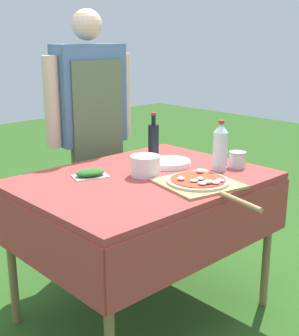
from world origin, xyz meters
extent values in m
plane|color=#2D5B1E|center=(0.00, 0.00, 0.00)|extent=(12.00, 12.00, 0.00)
cube|color=#A83D38|center=(0.00, 0.00, 0.79)|extent=(1.25, 0.95, 0.04)
cube|color=#A83D38|center=(0.00, -0.48, 0.63)|extent=(1.25, 0.01, 0.28)
cube|color=#A83D38|center=(0.00, 0.48, 0.63)|extent=(1.25, 0.01, 0.28)
cube|color=#A83D38|center=(-0.63, 0.00, 0.63)|extent=(0.01, 0.95, 0.28)
cube|color=#A83D38|center=(0.63, 0.00, 0.63)|extent=(0.01, 0.95, 0.28)
cylinder|color=olive|center=(-0.57, -0.41, 0.38)|extent=(0.04, 0.04, 0.77)
cylinder|color=olive|center=(0.57, -0.41, 0.38)|extent=(0.04, 0.04, 0.77)
cylinder|color=olive|center=(-0.57, 0.41, 0.38)|extent=(0.04, 0.04, 0.77)
cylinder|color=olive|center=(0.57, 0.41, 0.38)|extent=(0.04, 0.04, 0.77)
cylinder|color=#70604C|center=(0.29, 0.73, 0.42)|extent=(0.12, 0.12, 0.84)
cylinder|color=#70604C|center=(0.13, 0.74, 0.42)|extent=(0.12, 0.12, 0.84)
cube|color=#4C7099|center=(0.21, 0.74, 1.15)|extent=(0.47, 0.23, 0.63)
cube|color=#56704C|center=(0.20, 0.63, 0.91)|extent=(0.36, 0.04, 0.91)
cylinder|color=beige|center=(0.47, 0.72, 1.12)|extent=(0.10, 0.10, 0.56)
cylinder|color=beige|center=(-0.06, 0.76, 1.12)|extent=(0.10, 0.10, 0.56)
sphere|color=beige|center=(0.21, 0.74, 1.58)|extent=(0.19, 0.19, 0.19)
cube|color=tan|center=(0.11, -0.28, 0.81)|extent=(0.42, 0.42, 0.01)
cylinder|color=tan|center=(0.05, -0.58, 0.81)|extent=(0.08, 0.26, 0.02)
cylinder|color=beige|center=(0.11, -0.28, 0.82)|extent=(0.31, 0.31, 0.01)
cylinder|color=#D14223|center=(0.11, -0.28, 0.83)|extent=(0.27, 0.27, 0.00)
ellipsoid|color=white|center=(0.05, -0.35, 0.84)|extent=(0.04, 0.05, 0.02)
ellipsoid|color=white|center=(0.06, -0.30, 0.84)|extent=(0.05, 0.05, 0.01)
ellipsoid|color=white|center=(0.20, -0.21, 0.84)|extent=(0.06, 0.06, 0.02)
ellipsoid|color=white|center=(0.11, -0.30, 0.84)|extent=(0.05, 0.04, 0.02)
ellipsoid|color=white|center=(0.16, -0.38, 0.84)|extent=(0.04, 0.05, 0.01)
ellipsoid|color=white|center=(0.12, -0.39, 0.84)|extent=(0.05, 0.05, 0.01)
ellipsoid|color=white|center=(0.03, -0.24, 0.84)|extent=(0.05, 0.05, 0.02)
ellipsoid|color=white|center=(0.09, -0.36, 0.84)|extent=(0.05, 0.05, 0.02)
ellipsoid|color=#286B23|center=(0.07, -0.36, 0.83)|extent=(0.02, 0.03, 0.00)
ellipsoid|color=#286B23|center=(0.08, -0.19, 0.83)|extent=(0.04, 0.04, 0.00)
ellipsoid|color=#286B23|center=(0.13, -0.34, 0.83)|extent=(0.03, 0.01, 0.00)
ellipsoid|color=#286B23|center=(0.09, -0.33, 0.83)|extent=(0.03, 0.03, 0.00)
cylinder|color=black|center=(0.30, 0.24, 0.91)|extent=(0.06, 0.06, 0.20)
cylinder|color=black|center=(0.30, 0.24, 1.04)|extent=(0.03, 0.03, 0.06)
cylinder|color=#B22823|center=(0.30, 0.24, 1.07)|extent=(0.03, 0.03, 0.02)
cylinder|color=silver|center=(0.39, -0.19, 0.91)|extent=(0.08, 0.08, 0.21)
cone|color=silver|center=(0.39, -0.19, 1.04)|extent=(0.08, 0.08, 0.05)
cylinder|color=#B22823|center=(0.39, -0.19, 1.07)|extent=(0.03, 0.03, 0.02)
cube|color=silver|center=(-0.20, 0.19, 0.81)|extent=(0.21, 0.17, 0.01)
ellipsoid|color=#286B23|center=(-0.20, 0.19, 0.83)|extent=(0.18, 0.14, 0.03)
cylinder|color=silver|center=(0.03, 0.01, 0.86)|extent=(0.16, 0.16, 0.11)
cylinder|color=white|center=(0.26, 0.07, 0.81)|extent=(0.24, 0.24, 0.00)
cylinder|color=white|center=(0.26, 0.07, 0.81)|extent=(0.24, 0.24, 0.00)
cylinder|color=white|center=(0.26, 0.07, 0.82)|extent=(0.24, 0.24, 0.00)
cylinder|color=white|center=(0.26, 0.07, 0.82)|extent=(0.24, 0.24, 0.00)
cylinder|color=white|center=(0.26, 0.07, 0.83)|extent=(0.24, 0.24, 0.00)
cylinder|color=white|center=(0.26, 0.07, 0.83)|extent=(0.24, 0.24, 0.00)
cylinder|color=silver|center=(0.51, -0.22, 0.84)|extent=(0.09, 0.09, 0.08)
cylinder|color=#D14223|center=(0.51, -0.22, 0.83)|extent=(0.08, 0.08, 0.05)
cylinder|color=#B7B2A3|center=(0.51, -0.22, 0.89)|extent=(0.10, 0.10, 0.01)
camera|label=1|loc=(-1.57, -1.72, 1.52)|focal=50.00mm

